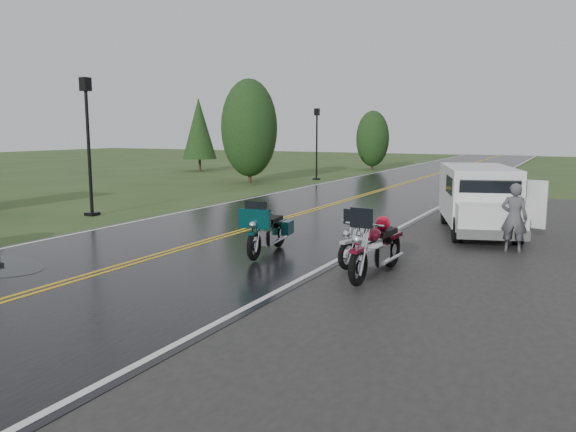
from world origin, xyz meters
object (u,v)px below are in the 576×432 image
at_px(motorcycle_silver, 348,243).
at_px(person_at_van, 514,219).
at_px(motorcycle_red, 358,252).
at_px(motorcycle_teal, 254,234).
at_px(van_white, 458,207).
at_px(lamp_post_far_left, 317,144).
at_px(lamp_post_near_left, 89,147).

relative_size(motorcycle_silver, person_at_van, 1.26).
bearing_deg(motorcycle_red, person_at_van, 67.92).
distance_m(motorcycle_teal, van_white, 5.47).
bearing_deg(van_white, lamp_post_far_left, 107.96).
height_order(motorcycle_teal, lamp_post_near_left, lamp_post_near_left).
xyz_separation_m(person_at_van, lamp_post_near_left, (-13.26, -0.33, 1.50)).
bearing_deg(motorcycle_teal, van_white, 41.79).
xyz_separation_m(motorcycle_teal, motorcycle_silver, (2.09, 0.18, -0.04)).
distance_m(motorcycle_silver, lamp_post_far_left, 21.64).
xyz_separation_m(motorcycle_silver, van_white, (1.36, 4.05, 0.34)).
relative_size(motorcycle_silver, van_white, 0.43).
xyz_separation_m(motorcycle_teal, lamp_post_far_left, (-7.53, 19.51, 1.42)).
distance_m(motorcycle_red, lamp_post_near_left, 12.02).
height_order(motorcycle_red, van_white, van_white).
bearing_deg(motorcycle_teal, motorcycle_silver, -3.95).
relative_size(motorcycle_silver, lamp_post_far_left, 0.49).
relative_size(motorcycle_red, lamp_post_far_left, 0.57).
height_order(motorcycle_silver, lamp_post_far_left, lamp_post_far_left).
relative_size(motorcycle_silver, lamp_post_near_left, 0.44).
bearing_deg(motorcycle_silver, lamp_post_near_left, 177.81).
bearing_deg(motorcycle_red, motorcycle_teal, 165.24).
bearing_deg(van_white, motorcycle_silver, -126.31).
bearing_deg(van_white, motorcycle_red, -116.16).
bearing_deg(lamp_post_far_left, lamp_post_near_left, -93.21).
relative_size(motorcycle_red, motorcycle_silver, 1.15).
bearing_deg(lamp_post_near_left, van_white, 4.07).
bearing_deg(lamp_post_far_left, motorcycle_red, -63.34).
xyz_separation_m(motorcycle_red, person_at_van, (2.13, 4.57, 0.11)).
bearing_deg(lamp_post_near_left, person_at_van, 1.43).
bearing_deg(person_at_van, motorcycle_silver, 55.54).
xyz_separation_m(motorcycle_teal, lamp_post_near_left, (-8.43, 3.39, 1.66)).
distance_m(motorcycle_silver, person_at_van, 4.47).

